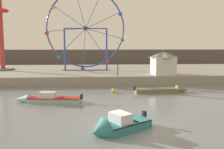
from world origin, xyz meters
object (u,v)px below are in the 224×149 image
object	(u,v)px
ferris_wheel_blue_frame	(86,30)
carnival_booth_white_ticket	(163,63)
motorboat_olive_wood	(166,90)
mooring_buoy_orange	(113,91)
drop_tower_red_tower	(1,31)
motorboat_teal_painted	(116,126)
promenade_lamp_near	(118,56)
motorboat_seafoam	(44,99)

from	to	relation	value
ferris_wheel_blue_frame	carnival_booth_white_ticket	distance (m)	13.80
motorboat_olive_wood	ferris_wheel_blue_frame	size ratio (longest dim) A/B	0.48
carnival_booth_white_ticket	mooring_buoy_orange	bearing A→B (deg)	-141.93
motorboat_olive_wood	carnival_booth_white_ticket	size ratio (longest dim) A/B	1.86
carnival_booth_white_ticket	ferris_wheel_blue_frame	bearing A→B (deg)	145.94
carnival_booth_white_ticket	mooring_buoy_orange	xyz separation A→B (m)	(-7.36, -6.14, -2.66)
carnival_booth_white_ticket	mooring_buoy_orange	distance (m)	9.95
drop_tower_red_tower	mooring_buoy_orange	bearing A→B (deg)	-39.09
carnival_booth_white_ticket	mooring_buoy_orange	size ratio (longest dim) A/B	7.71
motorboat_olive_wood	motorboat_teal_painted	bearing A→B (deg)	-123.71
ferris_wheel_blue_frame	mooring_buoy_orange	bearing A→B (deg)	-74.87
motorboat_teal_painted	carnival_booth_white_ticket	bearing A→B (deg)	-147.23
motorboat_olive_wood	drop_tower_red_tower	world-z (taller)	drop_tower_red_tower
motorboat_olive_wood	ferris_wheel_blue_frame	xyz separation A→B (m)	(-9.30, 13.33, 7.57)
ferris_wheel_blue_frame	promenade_lamp_near	xyz separation A→B (m)	(4.48, -8.06, -3.99)
mooring_buoy_orange	promenade_lamp_near	bearing A→B (deg)	79.05
motorboat_seafoam	motorboat_teal_painted	bearing A→B (deg)	133.77
motorboat_seafoam	drop_tower_red_tower	bearing A→B (deg)	-53.28
ferris_wheel_blue_frame	mooring_buoy_orange	world-z (taller)	ferris_wheel_blue_frame
promenade_lamp_near	ferris_wheel_blue_frame	bearing A→B (deg)	119.11
motorboat_seafoam	mooring_buoy_orange	size ratio (longest dim) A/B	14.27
motorboat_seafoam	ferris_wheel_blue_frame	size ratio (longest dim) A/B	0.48
ferris_wheel_blue_frame	carnival_booth_white_ticket	world-z (taller)	ferris_wheel_blue_frame
drop_tower_red_tower	promenade_lamp_near	distance (m)	20.58
motorboat_seafoam	drop_tower_red_tower	world-z (taller)	drop_tower_red_tower
motorboat_seafoam	carnival_booth_white_ticket	world-z (taller)	carnival_booth_white_ticket
motorboat_olive_wood	mooring_buoy_orange	distance (m)	5.78
motorboat_teal_painted	mooring_buoy_orange	distance (m)	11.84
ferris_wheel_blue_frame	drop_tower_red_tower	size ratio (longest dim) A/B	1.06
motorboat_olive_wood	promenade_lamp_near	size ratio (longest dim) A/B	1.57
drop_tower_red_tower	mooring_buoy_orange	distance (m)	23.30
motorboat_olive_wood	carnival_booth_white_ticket	distance (m)	7.13
mooring_buoy_orange	carnival_booth_white_ticket	bearing A→B (deg)	39.80
motorboat_seafoam	drop_tower_red_tower	xyz separation A→B (m)	(-10.49, 18.00, 7.23)
motorboat_seafoam	promenade_lamp_near	xyz separation A→B (m)	(7.65, 9.02, 3.52)
mooring_buoy_orange	motorboat_teal_painted	bearing A→B (deg)	-93.75
motorboat_seafoam	promenade_lamp_near	bearing A→B (deg)	-123.81
motorboat_olive_wood	mooring_buoy_orange	world-z (taller)	motorboat_olive_wood
carnival_booth_white_ticket	motorboat_olive_wood	bearing A→B (deg)	-105.59
carnival_booth_white_ticket	promenade_lamp_near	bearing A→B (deg)	-171.43
carnival_booth_white_ticket	mooring_buoy_orange	world-z (taller)	carnival_booth_white_ticket
ferris_wheel_blue_frame	drop_tower_red_tower	bearing A→B (deg)	176.13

